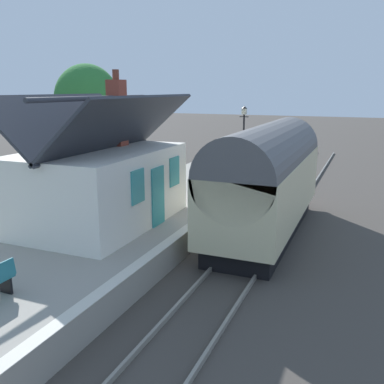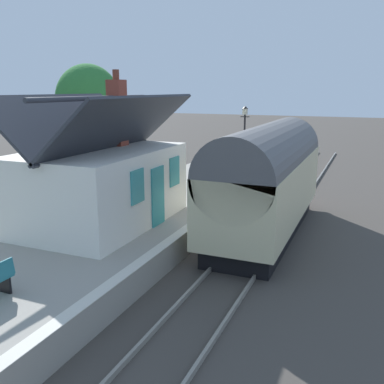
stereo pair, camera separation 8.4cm
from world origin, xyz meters
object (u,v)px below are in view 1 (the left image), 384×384
at_px(train, 267,179).
at_px(tree_distant, 87,104).
at_px(lamp_post_platform, 244,128).
at_px(station_sign_board, 221,170).
at_px(tree_behind_building, 87,100).
at_px(bench_by_lamp, 212,171).
at_px(station_building, 101,182).

bearing_deg(train, tree_distant, 55.89).
height_order(train, lamp_post_platform, lamp_post_platform).
xyz_separation_m(station_sign_board, tree_behind_building, (4.25, 10.08, 2.91)).
height_order(train, station_sign_board, train).
height_order(train, bench_by_lamp, train).
xyz_separation_m(tree_distant, tree_behind_building, (-4.81, -3.56, 0.43)).
bearing_deg(tree_behind_building, tree_distant, 36.48).
height_order(train, tree_distant, tree_distant).
relative_size(station_building, bench_by_lamp, 4.68).
distance_m(station_sign_board, tree_behind_building, 11.32).
distance_m(train, bench_by_lamp, 6.48).
bearing_deg(tree_distant, train, -124.11).
bearing_deg(train, bench_by_lamp, 39.13).
relative_size(train, tree_behind_building, 1.33).
bearing_deg(tree_distant, bench_by_lamp, -116.23).
bearing_deg(station_building, bench_by_lamp, -7.74).
relative_size(bench_by_lamp, lamp_post_platform, 0.37).
xyz_separation_m(station_building, tree_behind_building, (9.67, 7.39, 2.61)).
relative_size(station_sign_board, tree_behind_building, 0.22).
xyz_separation_m(station_sign_board, tree_distant, (9.06, 13.64, 2.48)).
xyz_separation_m(station_building, bench_by_lamp, (8.52, -1.16, -1.01)).
distance_m(lamp_post_platform, tree_behind_building, 9.85).
bearing_deg(bench_by_lamp, tree_behind_building, 82.33).
bearing_deg(tree_distant, tree_behind_building, -143.52).
bearing_deg(tree_behind_building, station_building, -142.61).
bearing_deg(bench_by_lamp, station_sign_board, -153.69).
xyz_separation_m(station_building, lamp_post_platform, (10.32, -2.34, 1.18)).
bearing_deg(train, lamp_post_platform, 22.96).
relative_size(tree_distant, tree_behind_building, 1.00).
height_order(bench_by_lamp, lamp_post_platform, lamp_post_platform).
bearing_deg(station_sign_board, bench_by_lamp, 26.31).
bearing_deg(train, tree_behind_building, 64.05).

